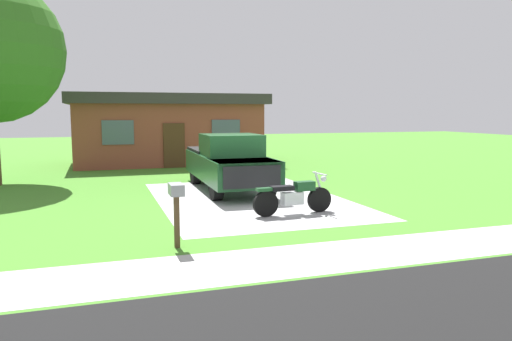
% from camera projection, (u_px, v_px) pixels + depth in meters
% --- Properties ---
extents(ground_plane, '(80.00, 80.00, 0.00)m').
position_uv_depth(ground_plane, '(250.00, 199.00, 14.66)').
color(ground_plane, '#448229').
extents(driveway_pad, '(5.47, 8.07, 0.01)m').
position_uv_depth(driveway_pad, '(250.00, 199.00, 14.65)').
color(driveway_pad, '#A8A8A8').
rests_on(driveway_pad, ground).
extents(sidewalk_strip, '(36.00, 1.80, 0.01)m').
position_uv_depth(sidewalk_strip, '(347.00, 254.00, 9.00)').
color(sidewalk_strip, '#B0B0AB').
rests_on(sidewalk_strip, ground).
extents(motorcycle, '(2.21, 0.70, 1.09)m').
position_uv_depth(motorcycle, '(294.00, 196.00, 12.46)').
color(motorcycle, black).
rests_on(motorcycle, ground).
extents(pickup_truck, '(2.10, 5.66, 1.90)m').
position_uv_depth(pickup_truck, '(228.00, 162.00, 16.35)').
color(pickup_truck, black).
rests_on(pickup_truck, ground).
extents(mailbox, '(0.26, 0.48, 1.26)m').
position_uv_depth(mailbox, '(176.00, 198.00, 9.33)').
color(mailbox, '#4C3823').
rests_on(mailbox, ground).
extents(neighbor_house, '(9.60, 5.60, 3.50)m').
position_uv_depth(neighbor_house, '(166.00, 128.00, 25.00)').
color(neighbor_house, brown).
rests_on(neighbor_house, ground).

